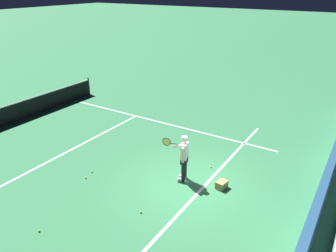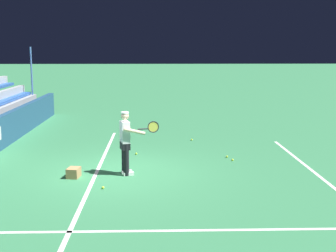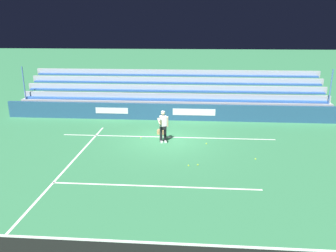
{
  "view_description": "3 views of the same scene",
  "coord_description": "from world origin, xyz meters",
  "px_view_note": "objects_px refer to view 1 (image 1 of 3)",
  "views": [
    {
      "loc": [
        -8.61,
        -4.55,
        6.53
      ],
      "look_at": [
        1.06,
        1.56,
        1.49
      ],
      "focal_mm": 35.0,
      "sensor_mm": 36.0,
      "label": 1
    },
    {
      "loc": [
        12.44,
        1.11,
        3.43
      ],
      "look_at": [
        0.8,
        1.45,
        1.44
      ],
      "focal_mm": 50.0,
      "sensor_mm": 36.0,
      "label": 2
    },
    {
      "loc": [
        -1.35,
        16.98,
        5.93
      ],
      "look_at": [
        -0.07,
        -0.21,
        0.75
      ],
      "focal_mm": 35.0,
      "sensor_mm": 36.0,
      "label": 3
    }
  ],
  "objects_px": {
    "tennis_ball_far_right": "(86,178)",
    "tennis_ball_by_box": "(92,172)",
    "tennis_ball_on_baseline": "(211,167)",
    "tennis_ball_toward_net": "(39,231)",
    "tennis_net": "(10,114)",
    "tennis_player": "(184,158)",
    "ball_box_cardboard": "(222,185)",
    "tennis_ball_stray_back": "(141,212)"
  },
  "relations": [
    {
      "from": "tennis_ball_far_right",
      "to": "ball_box_cardboard",
      "type": "bearing_deg",
      "value": -64.59
    },
    {
      "from": "tennis_player",
      "to": "tennis_ball_far_right",
      "type": "distance_m",
      "value": 3.63
    },
    {
      "from": "tennis_ball_toward_net",
      "to": "tennis_net",
      "type": "xyz_separation_m",
      "value": [
        4.39,
        7.78,
        0.46
      ]
    },
    {
      "from": "tennis_player",
      "to": "tennis_ball_toward_net",
      "type": "bearing_deg",
      "value": 154.89
    },
    {
      "from": "ball_box_cardboard",
      "to": "tennis_ball_far_right",
      "type": "distance_m",
      "value": 4.87
    },
    {
      "from": "tennis_ball_toward_net",
      "to": "tennis_ball_far_right",
      "type": "height_order",
      "value": "same"
    },
    {
      "from": "tennis_ball_on_baseline",
      "to": "ball_box_cardboard",
      "type": "bearing_deg",
      "value": -139.52
    },
    {
      "from": "tennis_ball_far_right",
      "to": "tennis_net",
      "type": "height_order",
      "value": "tennis_net"
    },
    {
      "from": "tennis_ball_stray_back",
      "to": "tennis_ball_toward_net",
      "type": "distance_m",
      "value": 2.96
    },
    {
      "from": "tennis_player",
      "to": "tennis_ball_stray_back",
      "type": "bearing_deg",
      "value": 175.76
    },
    {
      "from": "tennis_ball_toward_net",
      "to": "tennis_ball_on_baseline",
      "type": "height_order",
      "value": "same"
    },
    {
      "from": "tennis_player",
      "to": "tennis_net",
      "type": "distance_m",
      "value": 9.92
    },
    {
      "from": "tennis_player",
      "to": "tennis_ball_toward_net",
      "type": "relative_size",
      "value": 25.98
    },
    {
      "from": "ball_box_cardboard",
      "to": "tennis_ball_by_box",
      "type": "height_order",
      "value": "ball_box_cardboard"
    },
    {
      "from": "ball_box_cardboard",
      "to": "tennis_ball_stray_back",
      "type": "xyz_separation_m",
      "value": [
        -2.58,
        1.55,
        -0.1
      ]
    },
    {
      "from": "tennis_ball_far_right",
      "to": "tennis_ball_on_baseline",
      "type": "relative_size",
      "value": 1.0
    },
    {
      "from": "tennis_ball_stray_back",
      "to": "tennis_ball_on_baseline",
      "type": "xyz_separation_m",
      "value": [
        3.62,
        -0.67,
        0.0
      ]
    },
    {
      "from": "tennis_player",
      "to": "tennis_net",
      "type": "relative_size",
      "value": 0.15
    },
    {
      "from": "tennis_ball_stray_back",
      "to": "tennis_ball_far_right",
      "type": "relative_size",
      "value": 1.0
    },
    {
      "from": "tennis_ball_by_box",
      "to": "tennis_player",
      "type": "bearing_deg",
      "value": -65.56
    },
    {
      "from": "ball_box_cardboard",
      "to": "tennis_ball_stray_back",
      "type": "relative_size",
      "value": 6.06
    },
    {
      "from": "ball_box_cardboard",
      "to": "tennis_ball_toward_net",
      "type": "height_order",
      "value": "ball_box_cardboard"
    },
    {
      "from": "tennis_player",
      "to": "tennis_ball_on_baseline",
      "type": "distance_m",
      "value": 1.63
    },
    {
      "from": "tennis_player",
      "to": "tennis_ball_stray_back",
      "type": "relative_size",
      "value": 25.98
    },
    {
      "from": "tennis_ball_toward_net",
      "to": "tennis_ball_on_baseline",
      "type": "xyz_separation_m",
      "value": [
        5.83,
        -2.63,
        0.0
      ]
    },
    {
      "from": "tennis_ball_on_baseline",
      "to": "tennis_net",
      "type": "distance_m",
      "value": 10.52
    },
    {
      "from": "ball_box_cardboard",
      "to": "tennis_ball_far_right",
      "type": "xyz_separation_m",
      "value": [
        -2.09,
        4.4,
        -0.1
      ]
    },
    {
      "from": "tennis_ball_far_right",
      "to": "tennis_player",
      "type": "bearing_deg",
      "value": -58.65
    },
    {
      "from": "tennis_ball_far_right",
      "to": "tennis_ball_by_box",
      "type": "distance_m",
      "value": 0.43
    },
    {
      "from": "tennis_ball_far_right",
      "to": "tennis_net",
      "type": "bearing_deg",
      "value": 76.35
    },
    {
      "from": "tennis_ball_far_right",
      "to": "tennis_ball_on_baseline",
      "type": "xyz_separation_m",
      "value": [
        3.12,
        -3.51,
        0.0
      ]
    },
    {
      "from": "tennis_ball_by_box",
      "to": "tennis_ball_stray_back",
      "type": "bearing_deg",
      "value": -107.17
    },
    {
      "from": "tennis_ball_on_baseline",
      "to": "tennis_ball_by_box",
      "type": "height_order",
      "value": "same"
    },
    {
      "from": "tennis_ball_far_right",
      "to": "tennis_ball_by_box",
      "type": "relative_size",
      "value": 1.0
    },
    {
      "from": "tennis_player",
      "to": "ball_box_cardboard",
      "type": "bearing_deg",
      "value": -79.7
    },
    {
      "from": "tennis_ball_toward_net",
      "to": "tennis_ball_on_baseline",
      "type": "relative_size",
      "value": 1.0
    },
    {
      "from": "tennis_net",
      "to": "tennis_ball_on_baseline",
      "type": "bearing_deg",
      "value": -82.08
    },
    {
      "from": "ball_box_cardboard",
      "to": "tennis_net",
      "type": "height_order",
      "value": "tennis_net"
    },
    {
      "from": "tennis_ball_by_box",
      "to": "tennis_ball_on_baseline",
      "type": "bearing_deg",
      "value": -53.21
    },
    {
      "from": "tennis_ball_stray_back",
      "to": "tennis_ball_on_baseline",
      "type": "distance_m",
      "value": 3.68
    },
    {
      "from": "tennis_ball_stray_back",
      "to": "tennis_player",
      "type": "bearing_deg",
      "value": -4.24
    },
    {
      "from": "ball_box_cardboard",
      "to": "tennis_ball_toward_net",
      "type": "bearing_deg",
      "value": 143.8
    }
  ]
}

